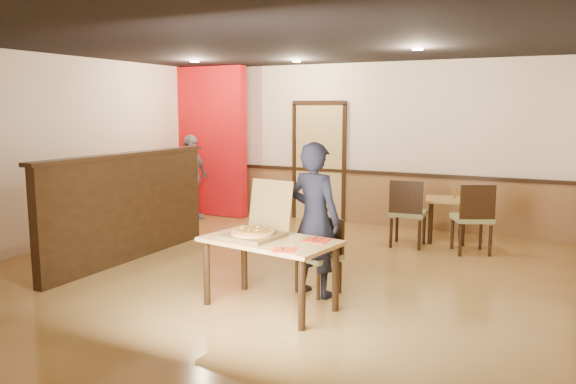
% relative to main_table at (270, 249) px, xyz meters
% --- Properties ---
extents(floor, '(7.00, 7.00, 0.00)m').
position_rel_main_table_xyz_m(floor, '(-0.57, 0.99, -0.61)').
color(floor, '#A77E41').
rests_on(floor, ground).
extents(ceiling, '(7.00, 7.00, 0.00)m').
position_rel_main_table_xyz_m(ceiling, '(-0.57, 0.99, 2.19)').
color(ceiling, black).
rests_on(ceiling, wall_back).
extents(wall_back, '(7.00, 0.00, 7.00)m').
position_rel_main_table_xyz_m(wall_back, '(-0.57, 4.49, 0.79)').
color(wall_back, beige).
rests_on(wall_back, floor).
extents(wall_left, '(0.00, 7.00, 7.00)m').
position_rel_main_table_xyz_m(wall_left, '(-4.07, 0.99, 0.79)').
color(wall_left, beige).
rests_on(wall_left, floor).
extents(wainscot_back, '(7.00, 0.04, 0.90)m').
position_rel_main_table_xyz_m(wainscot_back, '(-0.57, 4.46, -0.16)').
color(wainscot_back, brown).
rests_on(wainscot_back, floor).
extents(chair_rail_back, '(7.00, 0.06, 0.06)m').
position_rel_main_table_xyz_m(chair_rail_back, '(-0.57, 4.44, 0.31)').
color(chair_rail_back, black).
rests_on(chair_rail_back, wall_back).
extents(back_door, '(0.90, 0.06, 2.10)m').
position_rel_main_table_xyz_m(back_door, '(-1.37, 4.45, 0.44)').
color(back_door, '#D6B96E').
rests_on(back_door, wall_back).
extents(booth_partition, '(0.20, 3.10, 1.44)m').
position_rel_main_table_xyz_m(booth_partition, '(-2.57, 0.79, 0.12)').
color(booth_partition, black).
rests_on(booth_partition, floor).
extents(red_accent_panel, '(1.60, 0.20, 2.78)m').
position_rel_main_table_xyz_m(red_accent_panel, '(-3.47, 3.99, 0.79)').
color(red_accent_panel, red).
rests_on(red_accent_panel, floor).
extents(spot_a, '(0.14, 0.14, 0.02)m').
position_rel_main_table_xyz_m(spot_a, '(-2.87, 2.79, 2.17)').
color(spot_a, '#FFE2B2').
rests_on(spot_a, ceiling).
extents(spot_b, '(0.14, 0.14, 0.02)m').
position_rel_main_table_xyz_m(spot_b, '(-1.37, 3.49, 2.17)').
color(spot_b, '#FFE2B2').
rests_on(spot_b, ceiling).
extents(spot_c, '(0.14, 0.14, 0.02)m').
position_rel_main_table_xyz_m(spot_c, '(0.83, 2.49, 2.17)').
color(spot_c, '#FFE2B2').
rests_on(spot_c, ceiling).
extents(main_table, '(1.45, 0.97, 0.72)m').
position_rel_main_table_xyz_m(main_table, '(0.00, 0.00, 0.00)').
color(main_table, tan).
rests_on(main_table, floor).
extents(diner_chair, '(0.53, 0.53, 0.83)m').
position_rel_main_table_xyz_m(diner_chair, '(0.28, 0.71, -0.16)').
color(diner_chair, olive).
rests_on(diner_chair, floor).
extents(side_chair_left, '(0.53, 0.53, 1.00)m').
position_rel_main_table_xyz_m(side_chair_left, '(0.60, 3.14, -0.06)').
color(side_chair_left, olive).
rests_on(side_chair_left, floor).
extents(side_chair_right, '(0.66, 0.66, 1.00)m').
position_rel_main_table_xyz_m(side_chair_right, '(1.53, 3.14, -0.07)').
color(side_chair_right, olive).
rests_on(side_chair_right, floor).
extents(side_table, '(0.74, 0.74, 0.67)m').
position_rel_main_table_xyz_m(side_table, '(1.05, 3.76, -0.11)').
color(side_table, tan).
rests_on(side_table, floor).
extents(diner, '(0.68, 0.52, 1.68)m').
position_rel_main_table_xyz_m(diner, '(0.24, 0.58, 0.23)').
color(diner, black).
rests_on(diner, floor).
extents(passerby, '(0.42, 0.93, 1.56)m').
position_rel_main_table_xyz_m(passerby, '(-3.46, 3.40, 0.17)').
color(passerby, gray).
rests_on(passerby, floor).
extents(pizza_box, '(0.61, 0.69, 0.56)m').
position_rel_main_table_xyz_m(pizza_box, '(-0.18, 0.04, 0.18)').
color(pizza_box, brown).
rests_on(pizza_box, main_table).
extents(pizza, '(0.58, 0.58, 0.03)m').
position_rel_main_table_xyz_m(pizza, '(-0.19, -0.02, 0.16)').
color(pizza, '#D58B4D').
rests_on(pizza, pizza_box).
extents(napkin_near, '(0.25, 0.25, 0.01)m').
position_rel_main_table_xyz_m(napkin_near, '(0.33, -0.34, 0.11)').
color(napkin_near, red).
rests_on(napkin_near, main_table).
extents(napkin_far, '(0.24, 0.24, 0.01)m').
position_rel_main_table_xyz_m(napkin_far, '(0.45, 0.15, 0.11)').
color(napkin_far, red).
rests_on(napkin_far, main_table).
extents(condiment, '(0.05, 0.05, 0.13)m').
position_rel_main_table_xyz_m(condiment, '(1.14, 3.86, 0.12)').
color(condiment, '#836117').
rests_on(condiment, side_table).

